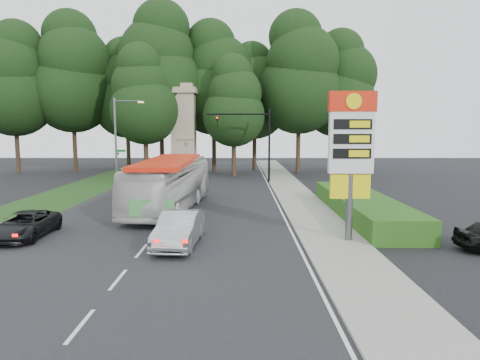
{
  "coord_description": "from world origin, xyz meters",
  "views": [
    {
      "loc": [
        4.22,
        -17.22,
        5.19
      ],
      "look_at": [
        4.2,
        7.76,
        2.2
      ],
      "focal_mm": 32.0,
      "sensor_mm": 36.0,
      "label": 1
    }
  ],
  "objects_px": {
    "monument": "(184,130)",
    "sedan_silver": "(179,229)",
    "gas_station_pylon": "(351,146)",
    "suv_charcoal": "(25,225)",
    "transit_bus": "(170,185)",
    "traffic_signal_mast": "(256,134)",
    "streetlight_signs": "(118,137)"
  },
  "relations": [
    {
      "from": "monument",
      "to": "sedan_silver",
      "type": "relative_size",
      "value": 2.18
    },
    {
      "from": "transit_bus",
      "to": "sedan_silver",
      "type": "bearing_deg",
      "value": -71.22
    },
    {
      "from": "suv_charcoal",
      "to": "monument",
      "type": "bearing_deg",
      "value": 80.25
    },
    {
      "from": "streetlight_signs",
      "to": "sedan_silver",
      "type": "distance_m",
      "value": 22.6
    },
    {
      "from": "sedan_silver",
      "to": "suv_charcoal",
      "type": "xyz_separation_m",
      "value": [
        -7.6,
        1.43,
        -0.14
      ]
    },
    {
      "from": "gas_station_pylon",
      "to": "suv_charcoal",
      "type": "height_order",
      "value": "gas_station_pylon"
    },
    {
      "from": "sedan_silver",
      "to": "suv_charcoal",
      "type": "height_order",
      "value": "sedan_silver"
    },
    {
      "from": "streetlight_signs",
      "to": "suv_charcoal",
      "type": "distance_m",
      "value": 19.59
    },
    {
      "from": "gas_station_pylon",
      "to": "traffic_signal_mast",
      "type": "xyz_separation_m",
      "value": [
        -3.52,
        22.0,
        0.22
      ]
    },
    {
      "from": "gas_station_pylon",
      "to": "sedan_silver",
      "type": "relative_size",
      "value": 1.48
    },
    {
      "from": "monument",
      "to": "transit_bus",
      "type": "xyz_separation_m",
      "value": [
        1.69,
        -20.02,
        -3.47
      ]
    },
    {
      "from": "gas_station_pylon",
      "to": "transit_bus",
      "type": "xyz_separation_m",
      "value": [
        -9.51,
        7.98,
        -2.81
      ]
    },
    {
      "from": "traffic_signal_mast",
      "to": "transit_bus",
      "type": "relative_size",
      "value": 0.61
    },
    {
      "from": "traffic_signal_mast",
      "to": "monument",
      "type": "height_order",
      "value": "monument"
    },
    {
      "from": "gas_station_pylon",
      "to": "traffic_signal_mast",
      "type": "bearing_deg",
      "value": 99.09
    },
    {
      "from": "streetlight_signs",
      "to": "transit_bus",
      "type": "height_order",
      "value": "streetlight_signs"
    },
    {
      "from": "sedan_silver",
      "to": "suv_charcoal",
      "type": "relative_size",
      "value": 1.03
    },
    {
      "from": "streetlight_signs",
      "to": "suv_charcoal",
      "type": "bearing_deg",
      "value": -87.37
    },
    {
      "from": "traffic_signal_mast",
      "to": "monument",
      "type": "xyz_separation_m",
      "value": [
        -7.68,
        6.0,
        0.43
      ]
    },
    {
      "from": "monument",
      "to": "suv_charcoal",
      "type": "relative_size",
      "value": 2.25
    },
    {
      "from": "transit_bus",
      "to": "suv_charcoal",
      "type": "height_order",
      "value": "transit_bus"
    },
    {
      "from": "sedan_silver",
      "to": "suv_charcoal",
      "type": "bearing_deg",
      "value": 173.24
    },
    {
      "from": "transit_bus",
      "to": "monument",
      "type": "bearing_deg",
      "value": 101.69
    },
    {
      "from": "traffic_signal_mast",
      "to": "suv_charcoal",
      "type": "bearing_deg",
      "value": -119.09
    },
    {
      "from": "gas_station_pylon",
      "to": "suv_charcoal",
      "type": "xyz_separation_m",
      "value": [
        -15.3,
        0.82,
        -3.83
      ]
    },
    {
      "from": "transit_bus",
      "to": "sedan_silver",
      "type": "distance_m",
      "value": 8.83
    },
    {
      "from": "suv_charcoal",
      "to": "traffic_signal_mast",
      "type": "bearing_deg",
      "value": 59.75
    },
    {
      "from": "traffic_signal_mast",
      "to": "streetlight_signs",
      "type": "bearing_deg",
      "value": -171.08
    },
    {
      "from": "streetlight_signs",
      "to": "monument",
      "type": "bearing_deg",
      "value": 58.03
    },
    {
      "from": "streetlight_signs",
      "to": "transit_bus",
      "type": "distance_m",
      "value": 14.04
    },
    {
      "from": "monument",
      "to": "transit_bus",
      "type": "bearing_deg",
      "value": -85.18
    },
    {
      "from": "monument",
      "to": "transit_bus",
      "type": "distance_m",
      "value": 20.39
    }
  ]
}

